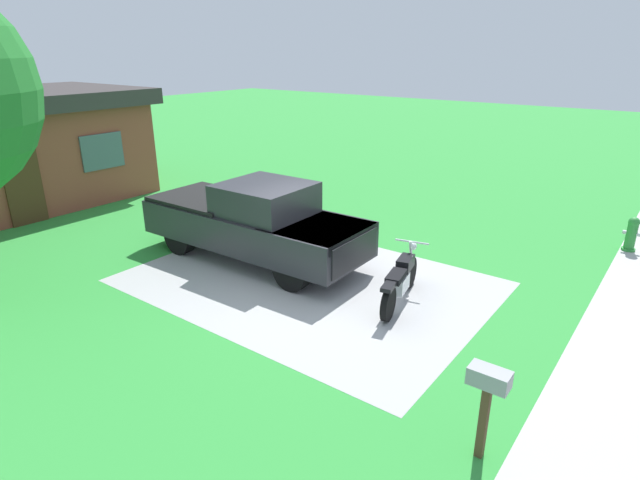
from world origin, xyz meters
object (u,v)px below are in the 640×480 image
fire_hydrant (631,234)px  motorcycle (400,280)px  pickup_truck (252,220)px  mailbox (488,390)px

fire_hydrant → motorcycle: bearing=151.1°
motorcycle → pickup_truck: 3.96m
motorcycle → mailbox: (-3.07, -2.78, 0.51)m
motorcycle → mailbox: 4.18m
mailbox → fire_hydrant: bearing=-3.0°
motorcycle → pickup_truck: (-0.07, 3.93, 0.48)m
fire_hydrant → mailbox: 9.00m
pickup_truck → mailbox: bearing=-114.1°
pickup_truck → fire_hydrant: pickup_truck is taller
motorcycle → pickup_truck: size_ratio=0.39×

